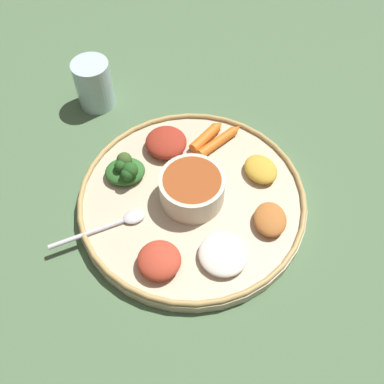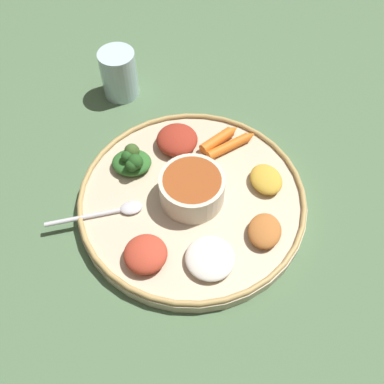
{
  "view_description": "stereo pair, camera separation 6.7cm",
  "coord_description": "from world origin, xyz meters",
  "px_view_note": "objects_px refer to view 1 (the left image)",
  "views": [
    {
      "loc": [
        0.2,
        -0.33,
        0.59
      ],
      "look_at": [
        0.0,
        0.0,
        0.03
      ],
      "focal_mm": 41.95,
      "sensor_mm": 36.0,
      "label": 1
    },
    {
      "loc": [
        0.25,
        -0.29,
        0.59
      ],
      "look_at": [
        0.0,
        0.0,
        0.03
      ],
      "focal_mm": 41.95,
      "sensor_mm": 36.0,
      "label": 2
    }
  ],
  "objects_px": {
    "center_bowl": "(192,188)",
    "carrot_outer": "(207,136)",
    "carrot_near_spoon": "(220,140)",
    "drinking_glass": "(94,87)",
    "spoon": "(114,224)",
    "greens_pile": "(125,170)"
  },
  "relations": [
    {
      "from": "spoon",
      "to": "drinking_glass",
      "type": "relative_size",
      "value": 1.42
    },
    {
      "from": "carrot_outer",
      "to": "drinking_glass",
      "type": "distance_m",
      "value": 0.23
    },
    {
      "from": "center_bowl",
      "to": "carrot_outer",
      "type": "relative_size",
      "value": 1.25
    },
    {
      "from": "spoon",
      "to": "carrot_outer",
      "type": "xyz_separation_m",
      "value": [
        0.03,
        0.22,
        0.0
      ]
    },
    {
      "from": "spoon",
      "to": "carrot_outer",
      "type": "distance_m",
      "value": 0.22
    },
    {
      "from": "greens_pile",
      "to": "carrot_outer",
      "type": "distance_m",
      "value": 0.15
    },
    {
      "from": "drinking_glass",
      "to": "carrot_outer",
      "type": "bearing_deg",
      "value": 2.98
    },
    {
      "from": "drinking_glass",
      "to": "carrot_near_spoon",
      "type": "bearing_deg",
      "value": 3.49
    },
    {
      "from": "greens_pile",
      "to": "carrot_near_spoon",
      "type": "height_order",
      "value": "greens_pile"
    },
    {
      "from": "center_bowl",
      "to": "greens_pile",
      "type": "relative_size",
      "value": 1.19
    },
    {
      "from": "carrot_near_spoon",
      "to": "drinking_glass",
      "type": "xyz_separation_m",
      "value": [
        -0.25,
        -0.02,
        0.01
      ]
    },
    {
      "from": "carrot_near_spoon",
      "to": "drinking_glass",
      "type": "relative_size",
      "value": 1.04
    },
    {
      "from": "carrot_near_spoon",
      "to": "carrot_outer",
      "type": "xyz_separation_m",
      "value": [
        -0.02,
        -0.0,
        0.0
      ]
    },
    {
      "from": "center_bowl",
      "to": "carrot_outer",
      "type": "bearing_deg",
      "value": 109.1
    },
    {
      "from": "drinking_glass",
      "to": "spoon",
      "type": "bearing_deg",
      "value": -46.4
    },
    {
      "from": "carrot_near_spoon",
      "to": "drinking_glass",
      "type": "height_order",
      "value": "drinking_glass"
    },
    {
      "from": "center_bowl",
      "to": "carrot_near_spoon",
      "type": "relative_size",
      "value": 1.06
    },
    {
      "from": "carrot_outer",
      "to": "drinking_glass",
      "type": "xyz_separation_m",
      "value": [
        -0.23,
        -0.01,
        0.01
      ]
    },
    {
      "from": "center_bowl",
      "to": "carrot_near_spoon",
      "type": "bearing_deg",
      "value": 98.18
    },
    {
      "from": "spoon",
      "to": "carrot_near_spoon",
      "type": "relative_size",
      "value": 1.37
    },
    {
      "from": "spoon",
      "to": "greens_pile",
      "type": "distance_m",
      "value": 0.09
    },
    {
      "from": "spoon",
      "to": "center_bowl",
      "type": "bearing_deg",
      "value": 54.53
    }
  ]
}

